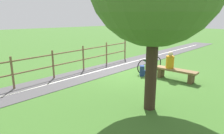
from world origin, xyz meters
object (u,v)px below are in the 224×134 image
object	(u,v)px
person_seated	(170,61)
bicycle	(150,65)
bench	(176,72)
backpack	(142,71)

from	to	relation	value
person_seated	bicycle	bearing A→B (deg)	-18.98
bench	backpack	distance (m)	1.48
bench	person_seated	size ratio (longest dim) A/B	2.51
bicycle	backpack	xyz separation A→B (m)	(-0.19, 0.78, -0.13)
bicycle	backpack	bearing A→B (deg)	16.32
bench	bicycle	distance (m)	1.56
bench	backpack	xyz separation A→B (m)	(1.36, 0.59, -0.10)
bench	bicycle	xyz separation A→B (m)	(1.55, -0.20, 0.03)
person_seated	bicycle	xyz separation A→B (m)	(1.26, -0.24, -0.43)
person_seated	bicycle	world-z (taller)	person_seated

